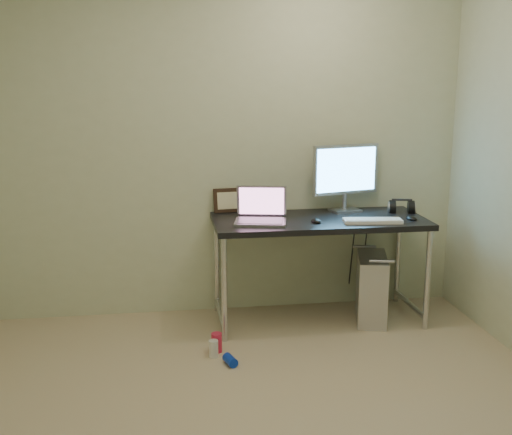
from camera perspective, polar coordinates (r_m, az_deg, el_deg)
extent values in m
plane|color=tan|center=(3.35, 0.25, -18.57)|extent=(3.50, 3.50, 0.00)
cube|color=beige|center=(4.63, -3.03, 6.59)|extent=(3.50, 0.02, 2.50)
cube|color=black|center=(4.51, 5.64, -0.32)|extent=(1.48, 0.65, 0.04)
cylinder|color=silver|center=(4.22, -2.84, -6.46)|extent=(0.04, 0.04, 0.71)
cylinder|color=silver|center=(4.76, -3.52, -4.24)|extent=(0.04, 0.04, 0.71)
cylinder|color=silver|center=(4.57, 15.01, -5.40)|extent=(0.04, 0.04, 0.71)
cylinder|color=silver|center=(5.07, 12.49, -3.48)|extent=(0.04, 0.04, 0.71)
cylinder|color=silver|center=(4.58, -3.16, -8.56)|extent=(0.04, 0.57, 0.04)
cylinder|color=silver|center=(4.90, 13.51, -7.47)|extent=(0.04, 0.57, 0.04)
cube|color=#BABABF|center=(4.70, 10.21, -6.18)|extent=(0.31, 0.49, 0.47)
cylinder|color=#A1A1A7|center=(4.45, 11.11, -3.83)|extent=(0.17, 0.06, 0.02)
cylinder|color=#A1A1A7|center=(4.79, 9.62, -2.57)|extent=(0.17, 0.06, 0.02)
cylinder|color=black|center=(4.93, 8.54, -3.23)|extent=(0.01, 0.16, 0.69)
cylinder|color=black|center=(4.94, 9.59, -3.46)|extent=(0.02, 0.11, 0.71)
cylinder|color=#D5244A|center=(4.17, -3.52, -11.04)|extent=(0.09, 0.09, 0.13)
cylinder|color=silver|center=(4.11, -3.80, -11.55)|extent=(0.06, 0.06, 0.11)
cylinder|color=#0B30C2|center=(4.01, -2.30, -12.57)|extent=(0.09, 0.12, 0.06)
cube|color=#A1A1A7|center=(4.33, 0.40, -0.41)|extent=(0.39, 0.31, 0.02)
cube|color=slate|center=(4.33, 0.40, -0.27)|extent=(0.34, 0.26, 0.00)
cube|color=#95969D|center=(4.44, 0.50, 1.48)|extent=(0.35, 0.12, 0.22)
cube|color=#7E4B6B|center=(4.43, 0.52, 1.46)|extent=(0.31, 0.10, 0.19)
cube|color=#A1A1A7|center=(4.76, 7.91, 0.65)|extent=(0.24, 0.20, 0.02)
cylinder|color=#A1A1A7|center=(4.76, 7.87, 1.46)|extent=(0.03, 0.03, 0.11)
cube|color=#A1A1A7|center=(4.71, 7.99, 4.26)|extent=(0.51, 0.16, 0.36)
cube|color=#50ABF1|center=(4.69, 8.06, 4.23)|extent=(0.46, 0.12, 0.31)
cube|color=white|center=(4.43, 10.32, -0.28)|extent=(0.41, 0.18, 0.02)
ellipsoid|color=black|center=(4.56, 13.67, 0.02)|extent=(0.07, 0.11, 0.03)
ellipsoid|color=black|center=(4.37, 5.36, -0.22)|extent=(0.07, 0.11, 0.03)
cylinder|color=black|center=(4.77, 12.06, 0.81)|extent=(0.07, 0.12, 0.11)
cylinder|color=black|center=(4.82, 13.56, 0.86)|extent=(0.07, 0.12, 0.11)
cube|color=black|center=(4.78, 12.85, 1.54)|extent=(0.15, 0.05, 0.01)
cube|color=black|center=(4.67, -2.45, 1.54)|extent=(0.23, 0.08, 0.18)
cylinder|color=silver|center=(4.65, -0.03, 1.02)|extent=(0.01, 0.01, 0.10)
cylinder|color=white|center=(4.64, -0.03, 1.74)|extent=(0.05, 0.04, 0.04)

